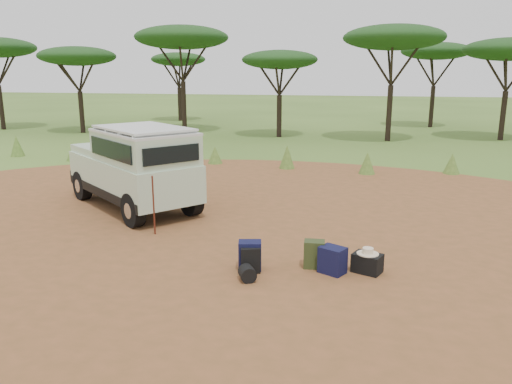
% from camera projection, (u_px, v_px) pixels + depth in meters
% --- Properties ---
extents(ground, '(140.00, 140.00, 0.00)m').
position_uv_depth(ground, '(221.00, 243.00, 10.80)').
color(ground, '#436524').
rests_on(ground, ground).
extents(dirt_clearing, '(23.00, 23.00, 0.01)m').
position_uv_depth(dirt_clearing, '(221.00, 243.00, 10.79)').
color(dirt_clearing, brown).
rests_on(dirt_clearing, ground).
extents(grass_fringe, '(36.60, 1.60, 0.90)m').
position_uv_depth(grass_fringe, '(289.00, 159.00, 18.90)').
color(grass_fringe, '#436524').
rests_on(grass_fringe, ground).
extents(acacia_treeline, '(46.70, 13.20, 6.26)m').
position_uv_depth(acacia_treeline, '(333.00, 49.00, 28.27)').
color(acacia_treeline, black).
rests_on(acacia_treeline, ground).
extents(safari_vehicle, '(4.73, 4.29, 2.26)m').
position_uv_depth(safari_vehicle, '(135.00, 169.00, 13.33)').
color(safari_vehicle, '#B6D0B2').
rests_on(safari_vehicle, ground).
extents(walking_staff, '(0.26, 0.50, 1.47)m').
position_uv_depth(walking_staff, '(154.00, 206.00, 10.97)').
color(walking_staff, maroon).
rests_on(walking_staff, ground).
extents(backpack_black, '(0.42, 0.35, 0.49)m').
position_uv_depth(backpack_black, '(250.00, 259.00, 9.20)').
color(backpack_black, black).
rests_on(backpack_black, ground).
extents(backpack_navy, '(0.48, 0.39, 0.55)m').
position_uv_depth(backpack_navy, '(250.00, 256.00, 9.30)').
color(backpack_navy, '#13153C').
rests_on(backpack_navy, ground).
extents(backpack_olive, '(0.40, 0.31, 0.53)m').
position_uv_depth(backpack_olive, '(314.00, 254.00, 9.39)').
color(backpack_olive, '#343E1C').
rests_on(backpack_olive, ground).
extents(duffel_navy, '(0.55, 0.51, 0.50)m').
position_uv_depth(duffel_navy, '(332.00, 260.00, 9.13)').
color(duffel_navy, '#13153C').
rests_on(duffel_navy, ground).
extents(hard_case, '(0.61, 0.53, 0.36)m').
position_uv_depth(hard_case, '(367.00, 263.00, 9.18)').
color(hard_case, black).
rests_on(hard_case, ground).
extents(stuff_sack, '(0.38, 0.38, 0.28)m').
position_uv_depth(stuff_sack, '(247.00, 274.00, 8.81)').
color(stuff_sack, black).
rests_on(stuff_sack, ground).
extents(safari_hat, '(0.40, 0.40, 0.12)m').
position_uv_depth(safari_hat, '(368.00, 252.00, 9.13)').
color(safari_hat, beige).
rests_on(safari_hat, hard_case).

